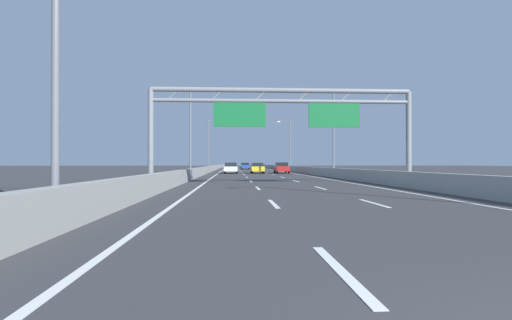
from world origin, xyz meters
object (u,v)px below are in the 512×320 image
streetlamp_right_far (289,142)px  black_car (259,166)px  white_car (231,168)px  streetlamp_right_mid (331,127)px  blue_car (245,166)px  sign_gantry (283,111)px  streetlamp_left_near (65,7)px  streetlamp_left_far (210,142)px  green_car (243,165)px  red_car (281,168)px  yellow_car (257,168)px  streetlamp_left_mid (193,126)px

streetlamp_right_far → black_car: 25.76m
black_car → white_car: bearing=-98.7°
streetlamp_right_mid → blue_car: (-7.71, 51.06, -4.63)m
sign_gantry → blue_car: (-0.32, 68.22, -4.08)m
streetlamp_left_near → streetlamp_right_mid: bearing=65.8°
streetlamp_left_far → black_car: (10.93, 25.02, -4.63)m
green_car → red_car: 69.93m
green_car → white_car: bearing=-93.0°
yellow_car → streetlamp_left_near: bearing=-99.4°
sign_gantry → black_car: 75.61m
streetlamp_right_mid → red_car: bearing=106.1°
streetlamp_right_far → black_car: bearing=99.1°
streetlamp_left_near → red_car: size_ratio=2.11×
streetlamp_left_near → blue_car: 84.74m
streetlamp_left_near → black_car: 92.27m
yellow_car → black_car: size_ratio=0.97×
streetlamp_right_far → white_car: (-10.95, -20.12, -4.62)m
streetlamp_left_near → red_car: streetlamp_left_near is taller
streetlamp_right_far → blue_car: bearing=113.4°
streetlamp_left_mid → streetlamp_right_mid: bearing=0.0°
streetlamp_right_far → black_car: (-4.00, 25.02, -4.63)m
streetlamp_right_far → green_car: streetlamp_right_far is taller
streetlamp_left_near → streetlamp_left_far: bearing=90.0°
streetlamp_left_mid → streetlamp_right_mid: 14.93m
green_car → black_car: black_car is taller
white_car → streetlamp_left_mid: bearing=-106.9°
streetlamp_left_near → black_car: bearing=83.2°
streetlamp_right_mid → black_car: 58.58m
sign_gantry → streetlamp_left_mid: 18.75m
white_car → red_car: size_ratio=1.03×
streetlamp_left_near → white_car: size_ratio=2.06×
streetlamp_left_mid → black_car: bearing=79.4°
blue_car → sign_gantry: bearing=-89.7°
blue_car → white_car: 38.08m
streetlamp_left_mid → streetlamp_right_far: bearing=65.8°
black_car → red_car: 44.94m
streetlamp_right_far → yellow_car: streetlamp_right_far is taller
black_car → red_car: red_car is taller
streetlamp_right_far → streetlamp_left_near: bearing=-102.7°
streetlamp_right_mid → white_car: (-10.95, 13.12, -4.62)m
blue_car → streetlamp_left_near: bearing=-94.9°
white_car → red_car: (7.10, 0.21, 0.00)m
streetlamp_right_far → sign_gantry: bearing=-98.3°
white_car → streetlamp_left_far: bearing=101.2°
sign_gantry → green_car: (0.06, 100.32, -4.10)m
blue_car → black_car: (3.70, 7.20, -0.00)m
sign_gantry → streetlamp_left_near: streetlamp_left_near is taller
streetlamp_left_near → black_car: (10.93, 91.50, -4.63)m
streetlamp_left_mid → white_car: bearing=73.1°
streetlamp_left_far → yellow_car: (7.69, -20.00, -4.64)m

